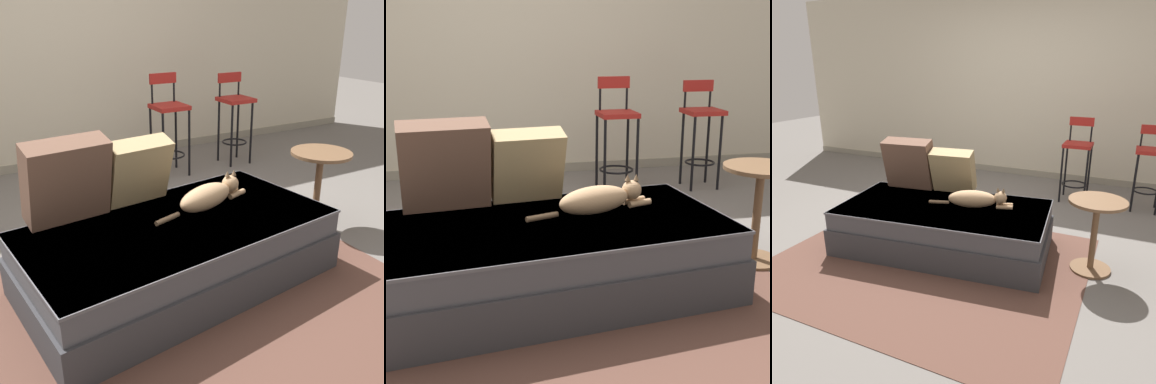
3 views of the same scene
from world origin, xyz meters
TOP-DOWN VIEW (x-y plane):
  - ground_plane at (0.00, 0.00)m, footprint 16.00×16.00m
  - wall_back_panel at (0.00, 2.25)m, footprint 8.00×0.10m
  - wall_baseboard_trim at (0.00, 2.20)m, footprint 8.00×0.02m
  - area_rug at (0.00, -0.70)m, footprint 2.53×2.06m
  - couch at (0.00, -0.40)m, footprint 1.93×1.17m
  - throw_pillow_corner at (-0.54, -0.08)m, footprint 0.50×0.33m
  - throw_pillow_middle at (-0.09, -0.03)m, footprint 0.43×0.31m
  - cat at (0.27, -0.31)m, footprint 0.73×0.29m
  - bar_stool_near_window at (0.85, 1.40)m, footprint 0.32×0.32m
  - bar_stool_by_doorway at (1.63, 1.40)m, footprint 0.32×0.32m
  - side_table at (1.26, -0.25)m, footprint 0.44×0.44m

SIDE VIEW (x-z plane):
  - ground_plane at x=0.00m, z-range 0.00..0.00m
  - area_rug at x=0.00m, z-range 0.00..0.01m
  - wall_baseboard_trim at x=0.00m, z-range 0.00..0.09m
  - couch at x=0.00m, z-range 0.00..0.41m
  - side_table at x=1.26m, z-range 0.09..0.69m
  - cat at x=0.27m, z-range 0.38..0.57m
  - bar_stool_near_window at x=0.85m, z-range 0.06..1.05m
  - bar_stool_by_doorway at x=1.63m, z-range 0.09..1.04m
  - throw_pillow_middle at x=-0.09m, z-range 0.40..0.83m
  - throw_pillow_corner at x=-0.54m, z-range 0.40..0.91m
  - wall_back_panel at x=0.00m, z-range 0.00..2.60m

